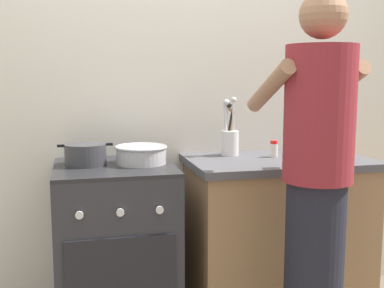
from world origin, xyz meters
The scene contains 8 objects.
back_wall centered at (0.20, 0.50, 1.25)m, with size 3.20×0.10×2.50m.
countertop centered at (0.55, 0.15, 0.45)m, with size 1.00×0.60×0.90m.
stove_range centered at (-0.35, 0.15, 0.45)m, with size 0.60×0.62×0.90m.
pot centered at (-0.49, 0.19, 0.95)m, with size 0.28×0.21×0.11m.
mixing_bowl centered at (-0.21, 0.16, 0.95)m, with size 0.27×0.27×0.09m.
utensil_crock centered at (0.32, 0.31, 1.00)m, with size 0.10×0.10×0.33m.
spice_bottle centered at (0.54, 0.20, 0.94)m, with size 0.04×0.04×0.09m.
person centered at (0.48, -0.42, 0.86)m, with size 0.41×0.50×1.70m.
Camera 1 is at (-0.52, -2.29, 1.35)m, focal length 45.13 mm.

